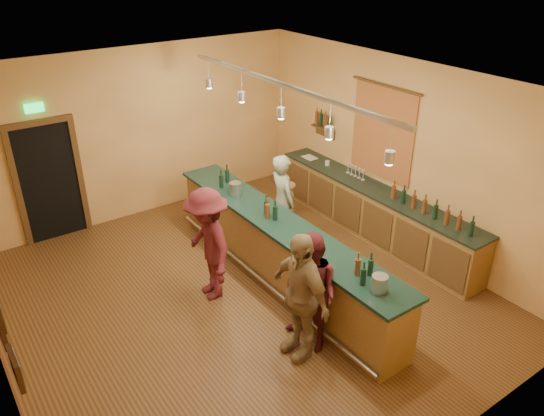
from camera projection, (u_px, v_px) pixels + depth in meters
floor at (240, 296)px, 8.06m from camera, size 7.00×7.00×0.00m
ceiling at (233, 88)px, 6.61m from camera, size 6.50×7.00×0.02m
wall_back at (138, 134)px, 9.88m from camera, size 6.50×0.02×3.20m
wall_front at (440, 343)px, 4.79m from camera, size 6.50×0.02×3.20m
wall_right at (399, 153)px, 9.00m from camera, size 0.02×7.00×3.20m
doorway at (49, 179)px, 9.21m from camera, size 1.15×0.09×2.48m
tapestry at (383, 133)px, 9.17m from camera, size 0.03×1.40×1.60m
bottle_shelf at (323, 122)px, 10.31m from camera, size 0.17×0.55×0.54m
back_counter at (374, 212)px, 9.50m from camera, size 0.60×4.55×1.27m
tasting_bar at (280, 247)px, 8.17m from camera, size 0.73×5.10×1.38m
pendant_track at (281, 96)px, 7.09m from camera, size 0.11×4.60×0.50m
bartender at (283, 201)px, 9.08m from camera, size 0.47×0.66×1.68m
customer_a at (310, 293)px, 6.76m from camera, size 0.68×0.84×1.66m
customer_b at (300, 296)px, 6.60m from camera, size 0.45×1.05×1.78m
customer_c at (208, 245)px, 7.72m from camera, size 0.79×1.21×1.76m
bar_stool at (286, 191)px, 10.11m from camera, size 0.34×0.34×0.69m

